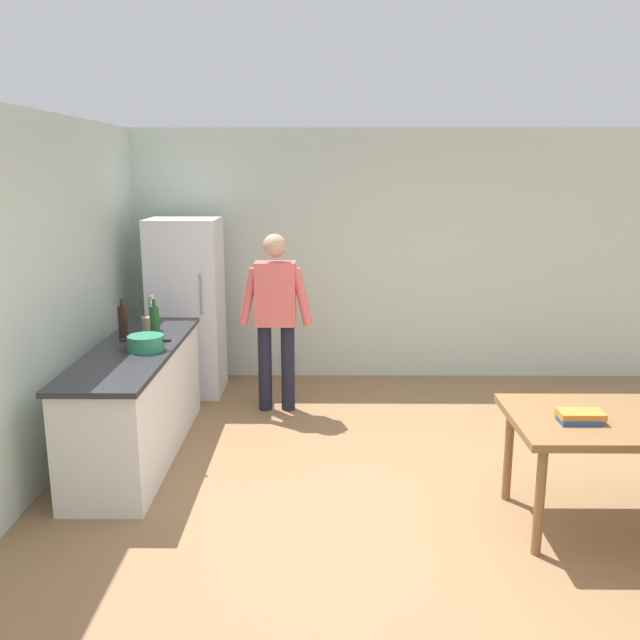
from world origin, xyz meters
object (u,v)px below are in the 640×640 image
bottle_water_clear (153,315)px  book_stack (580,417)px  dining_table (620,428)px  utensil_jar (149,324)px  bottle_wine_dark (123,322)px  refrigerator (187,307)px  person (276,311)px  bottle_wine_green (155,322)px  cooking_pot (146,343)px

bottle_water_clear → book_stack: bearing=-30.5°
dining_table → utensil_jar: utensil_jar is taller
dining_table → bottle_wine_dark: bottle_wine_dark is taller
refrigerator → book_stack: (3.00, -2.79, -0.11)m
person → book_stack: person is taller
dining_table → bottle_wine_green: size_ratio=4.12×
bottle_wine_green → book_stack: (2.99, -1.46, -0.26)m
bottle_wine_green → bottle_wine_dark: (-0.26, -0.00, 0.00)m
refrigerator → person: 1.10m
cooking_pot → book_stack: size_ratio=1.46×
refrigerator → dining_table: size_ratio=1.29×
person → cooking_pot: 1.46m
bottle_water_clear → book_stack: size_ratio=1.09×
utensil_jar → bottle_wine_green: bottle_wine_green is taller
refrigerator → cooking_pot: 1.68m
cooking_pot → book_stack: bearing=-20.5°
dining_table → bottle_wine_green: (-3.29, 1.37, 0.37)m
utensil_jar → bottle_wine_dark: (-0.15, -0.23, 0.07)m
cooking_pot → book_stack: cooking_pot is taller
bottle_wine_dark → book_stack: bottle_wine_dark is taller
refrigerator → bottle_wine_dark: refrigerator is taller
person → bottle_wine_dark: person is taller
person → bottle_wine_dark: (-1.21, -0.78, 0.07)m
bottle_wine_dark → book_stack: (3.26, -1.46, -0.26)m
person → bottle_wine_dark: bearing=-147.2°
refrigerator → dining_table: bearing=-39.3°
book_stack → bottle_wine_green: bearing=153.9°
bottle_wine_green → bottle_wine_dark: same height
bottle_water_clear → cooking_pot: bearing=-80.6°
refrigerator → utensil_jar: (-0.11, -1.10, 0.08)m
refrigerator → person: size_ratio=1.06×
dining_table → bottle_water_clear: bottle_water_clear is taller
cooking_pot → bottle_wine_dark: bearing=128.4°
refrigerator → bottle_wine_green: bearing=-89.7°
utensil_jar → bottle_water_clear: (0.01, 0.13, 0.05)m
cooking_pot → utensil_jar: (-0.12, 0.58, 0.02)m
person → bottle_wine_green: (-0.94, -0.78, 0.07)m
dining_table → bottle_wine_green: bearing=157.4°
cooking_pot → bottle_wine_green: bearing=91.6°
utensil_jar → bottle_water_clear: bearing=87.4°
person → cooking_pot: size_ratio=4.25×
refrigerator → bottle_water_clear: refrigerator is taller
dining_table → book_stack: bearing=-163.0°
utensil_jar → book_stack: 3.54m
person → bottle_wine_dark: size_ratio=5.00×
bottle_wine_green → bottle_water_clear: bottle_wine_green is taller
refrigerator → utensil_jar: 1.11m
refrigerator → dining_table: (3.30, -2.70, -0.23)m
person → book_stack: bearing=-47.5°
dining_table → bottle_wine_dark: (-3.56, 1.37, 0.37)m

